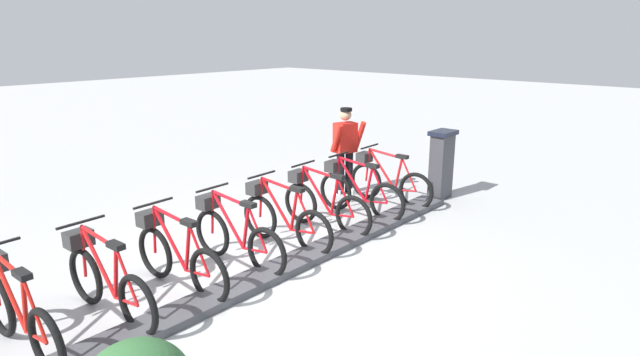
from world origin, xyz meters
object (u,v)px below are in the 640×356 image
at_px(bike_docked_2, 322,203).
at_px(bike_docked_7, 17,312).
at_px(bike_docked_0, 387,180).
at_px(bike_docked_4, 234,234).
at_px(worker_near_rack, 345,148).
at_px(bike_docked_5, 176,255).
at_px(bike_docked_6, 106,280).
at_px(payment_kiosk, 441,163).
at_px(bike_docked_3, 282,217).
at_px(bike_docked_1, 357,191).

distance_m(bike_docked_2, bike_docked_7, 4.40).
relative_size(bike_docked_0, bike_docked_7, 1.00).
xyz_separation_m(bike_docked_4, worker_near_rack, (0.92, -3.46, 0.48)).
bearing_deg(bike_docked_5, bike_docked_2, -90.00).
bearing_deg(bike_docked_5, bike_docked_4, -90.00).
height_order(bike_docked_4, bike_docked_6, same).
distance_m(bike_docked_6, bike_docked_7, 0.88).
distance_m(payment_kiosk, bike_docked_0, 1.11).
height_order(bike_docked_3, bike_docked_7, same).
relative_size(bike_docked_0, worker_near_rack, 1.04).
bearing_deg(payment_kiosk, bike_docked_4, 82.66).
distance_m(bike_docked_0, bike_docked_5, 4.40).
xyz_separation_m(payment_kiosk, bike_docked_5, (0.57, 5.32, -0.24)).
height_order(bike_docked_0, bike_docked_1, same).
bearing_deg(bike_docked_2, payment_kiosk, -102.04).
relative_size(bike_docked_1, bike_docked_2, 1.00).
relative_size(bike_docked_5, bike_docked_7, 1.00).
height_order(bike_docked_0, bike_docked_5, same).
bearing_deg(bike_docked_3, bike_docked_0, -90.00).
bearing_deg(bike_docked_4, bike_docked_2, -90.00).
relative_size(payment_kiosk, bike_docked_7, 0.74).
relative_size(bike_docked_3, worker_near_rack, 1.04).
xyz_separation_m(bike_docked_1, bike_docked_2, (0.00, 0.88, 0.00)).
height_order(payment_kiosk, bike_docked_4, payment_kiosk).
relative_size(payment_kiosk, bike_docked_4, 0.74).
bearing_deg(bike_docked_1, bike_docked_3, 90.00).
bearing_deg(worker_near_rack, bike_docked_7, 98.60).
relative_size(bike_docked_5, worker_near_rack, 1.04).
bearing_deg(worker_near_rack, bike_docked_0, -176.18).
bearing_deg(bike_docked_3, bike_docked_5, 90.00).
bearing_deg(bike_docked_3, bike_docked_1, -90.00).
xyz_separation_m(bike_docked_0, bike_docked_6, (0.00, 5.28, 0.00)).
height_order(bike_docked_5, bike_docked_6, same).
xyz_separation_m(bike_docked_0, bike_docked_4, (0.00, 3.52, 0.00)).
distance_m(payment_kiosk, bike_docked_7, 7.11).
height_order(bike_docked_1, bike_docked_2, same).
xyz_separation_m(bike_docked_0, bike_docked_3, (0.00, 2.64, 0.00)).
height_order(bike_docked_5, bike_docked_7, same).
bearing_deg(worker_near_rack, bike_docked_2, 118.51).
distance_m(bike_docked_2, bike_docked_6, 3.52).
relative_size(bike_docked_3, bike_docked_5, 1.00).
distance_m(bike_docked_0, bike_docked_2, 1.76).
distance_m(bike_docked_0, worker_near_rack, 1.04).
bearing_deg(bike_docked_0, bike_docked_6, 90.00).
xyz_separation_m(bike_docked_2, bike_docked_7, (0.00, 4.40, 0.00)).
bearing_deg(payment_kiosk, bike_docked_7, 85.38).
bearing_deg(bike_docked_7, bike_docked_3, -90.00).
xyz_separation_m(bike_docked_0, bike_docked_5, (0.00, 4.40, 0.00)).
height_order(bike_docked_1, worker_near_rack, worker_near_rack).
bearing_deg(bike_docked_7, bike_docked_1, -90.00).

